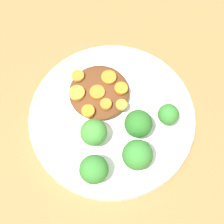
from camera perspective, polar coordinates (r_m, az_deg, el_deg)
ground_plane at (r=0.65m, az=0.00°, el=-1.30°), size 4.00×4.00×0.00m
plate at (r=0.64m, az=0.00°, el=-0.81°), size 0.28×0.28×0.03m
stew_mound at (r=0.64m, az=-1.97°, el=3.05°), size 0.10×0.10×0.02m
broccoli_floret_0 at (r=0.57m, az=3.90°, el=-6.60°), size 0.05×0.05×0.06m
broccoli_floret_1 at (r=0.61m, az=8.56°, el=-0.41°), size 0.03×0.03×0.05m
broccoli_floret_2 at (r=0.59m, az=4.03°, el=-1.85°), size 0.04×0.04×0.06m
broccoli_floret_3 at (r=0.59m, az=-2.79°, el=-3.14°), size 0.04×0.04×0.06m
broccoli_floret_4 at (r=0.57m, az=-2.78°, el=-8.77°), size 0.04×0.04×0.06m
carrot_slice_0 at (r=0.61m, az=1.46°, el=1.11°), size 0.02×0.02×0.00m
carrot_slice_1 at (r=0.64m, az=-0.70°, el=5.29°), size 0.03×0.03×0.01m
carrot_slice_2 at (r=0.61m, az=-3.69°, el=0.48°), size 0.02×0.02×0.01m
carrot_slice_3 at (r=0.64m, az=-5.24°, el=5.51°), size 0.02×0.02×0.01m
carrot_slice_4 at (r=0.62m, az=-2.26°, el=3.04°), size 0.03×0.03×0.00m
carrot_slice_5 at (r=0.62m, az=-5.36°, el=2.93°), size 0.03×0.03×0.01m
carrot_slice_6 at (r=0.63m, az=1.40°, el=3.64°), size 0.02×0.02×0.01m
carrot_slice_7 at (r=0.61m, az=-0.95°, el=1.19°), size 0.02×0.02×0.01m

